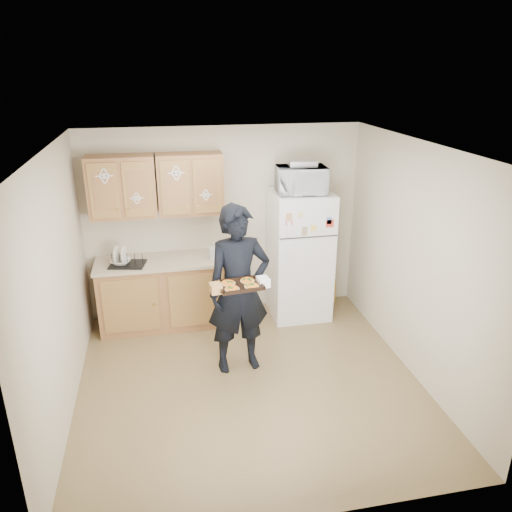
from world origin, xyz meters
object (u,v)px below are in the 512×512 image
object	(u,v)px
dish_rack	(127,259)
person	(239,290)
baking_tray	(240,286)
microwave	(301,180)
refrigerator	(300,255)

from	to	relation	value
dish_rack	person	bearing A→B (deg)	-41.76
person	baking_tray	bearing A→B (deg)	-104.03
baking_tray	person	bearing A→B (deg)	75.97
dish_rack	microwave	bearing A→B (deg)	-0.36
person	refrigerator	bearing A→B (deg)	41.00
baking_tray	microwave	size ratio (longest dim) A/B	0.72
person	baking_tray	world-z (taller)	person
person	microwave	xyz separation A→B (m)	(0.97, 1.06, 0.92)
person	baking_tray	xyz separation A→B (m)	(-0.04, -0.30, 0.19)
baking_tray	microwave	bearing A→B (deg)	46.43
refrigerator	microwave	size ratio (longest dim) A/B	2.82
refrigerator	dish_rack	xyz separation A→B (m)	(-2.20, -0.04, 0.13)
refrigerator	dish_rack	world-z (taller)	refrigerator
microwave	dish_rack	distance (m)	2.35
person	dish_rack	world-z (taller)	person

